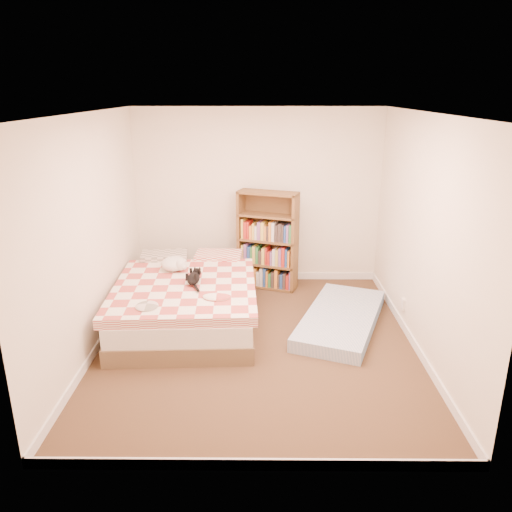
{
  "coord_description": "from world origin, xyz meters",
  "views": [
    {
      "loc": [
        0.03,
        -5.04,
        2.72
      ],
      "look_at": [
        -0.01,
        0.3,
        0.93
      ],
      "focal_mm": 35.0,
      "sensor_mm": 36.0,
      "label": 1
    }
  ],
  "objects_px": {
    "floor_mattress": "(341,319)",
    "white_dog": "(175,264)",
    "bookshelf": "(267,252)",
    "bed": "(187,299)",
    "black_cat": "(194,277)"
  },
  "relations": [
    {
      "from": "floor_mattress",
      "to": "white_dog",
      "type": "distance_m",
      "value": 2.18
    },
    {
      "from": "bookshelf",
      "to": "bed",
      "type": "bearing_deg",
      "value": -113.0
    },
    {
      "from": "bed",
      "to": "white_dog",
      "type": "distance_m",
      "value": 0.49
    },
    {
      "from": "bookshelf",
      "to": "white_dog",
      "type": "relative_size",
      "value": 3.8
    },
    {
      "from": "bed",
      "to": "bookshelf",
      "type": "bearing_deg",
      "value": 45.02
    },
    {
      "from": "black_cat",
      "to": "floor_mattress",
      "type": "bearing_deg",
      "value": 4.37
    },
    {
      "from": "white_dog",
      "to": "black_cat",
      "type": "bearing_deg",
      "value": -55.96
    },
    {
      "from": "bookshelf",
      "to": "floor_mattress",
      "type": "bearing_deg",
      "value": -35.99
    },
    {
      "from": "black_cat",
      "to": "white_dog",
      "type": "relative_size",
      "value": 1.53
    },
    {
      "from": "bookshelf",
      "to": "floor_mattress",
      "type": "height_order",
      "value": "bookshelf"
    },
    {
      "from": "bed",
      "to": "bookshelf",
      "type": "xyz_separation_m",
      "value": [
        1.0,
        1.1,
        0.25
      ]
    },
    {
      "from": "bookshelf",
      "to": "black_cat",
      "type": "distance_m",
      "value": 1.51
    },
    {
      "from": "bed",
      "to": "black_cat",
      "type": "xyz_separation_m",
      "value": [
        0.11,
        -0.11,
        0.32
      ]
    },
    {
      "from": "bed",
      "to": "floor_mattress",
      "type": "distance_m",
      "value": 1.89
    },
    {
      "from": "bookshelf",
      "to": "black_cat",
      "type": "bearing_deg",
      "value": -107.08
    }
  ]
}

